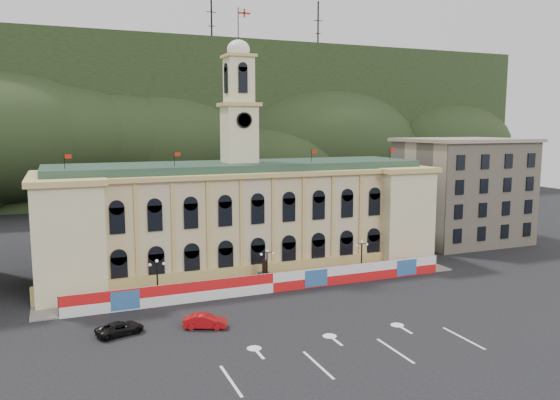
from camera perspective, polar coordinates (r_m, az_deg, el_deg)
name	(u,v)px	position (r m, az deg, el deg)	size (l,w,h in m)	color
ground	(327,334)	(56.76, 4.97, -13.80)	(260.00, 260.00, 0.00)	black
lane_markings	(352,353)	(52.70, 7.54, -15.59)	(26.00, 10.00, 0.02)	white
hill_ridge	(143,130)	(170.60, -14.15, 7.10)	(230.00, 80.00, 64.00)	black
city_hall	(241,216)	(79.42, -4.11, -1.66)	(56.20, 17.60, 37.10)	#C6B38F
side_building_right	(462,190)	(103.51, 18.52, 0.99)	(21.00, 17.00, 18.60)	tan
hoarding_fence	(273,283)	(69.37, -0.73, -8.63)	(50.00, 0.44, 2.50)	red
pavement	(265,286)	(72.09, -1.57, -8.97)	(56.00, 5.50, 0.16)	slate
statue	(264,277)	(72.00, -1.64, -8.07)	(1.40, 1.40, 3.72)	#595651
lamp_left	(157,276)	(67.08, -12.71, -7.78)	(1.96, 0.44, 5.15)	black
lamp_center	(267,265)	(70.60, -1.36, -6.80)	(1.96, 0.44, 5.15)	black
lamp_right	(362,255)	(76.56, 8.53, -5.73)	(1.96, 0.44, 5.15)	black
red_sedan	(205,321)	(58.40, -7.82, -12.44)	(4.75, 3.16, 1.48)	#A90C10
black_suv	(120,328)	(58.47, -16.37, -12.75)	(5.18, 3.43, 1.32)	black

